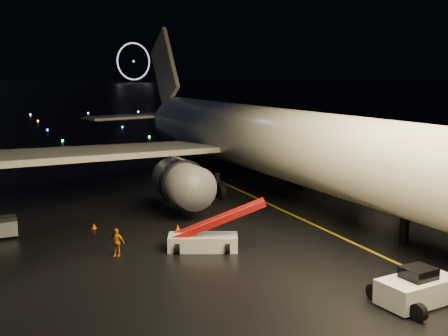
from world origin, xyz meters
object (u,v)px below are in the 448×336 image
at_px(belt_loader, 203,226).
at_px(crew_c, 116,242).
at_px(pushback_tug, 418,286).
at_px(baggage_cart_0, 3,227).
at_px(airliner, 251,102).

distance_m(belt_loader, crew_c, 6.08).
distance_m(pushback_tug, baggage_cart_0, 29.99).
bearing_deg(pushback_tug, airliner, 74.26).
relative_size(crew_c, baggage_cart_0, 1.01).
relative_size(belt_loader, crew_c, 3.70).
xyz_separation_m(crew_c, baggage_cart_0, (-7.04, 7.60, -0.16)).
height_order(belt_loader, crew_c, belt_loader).
xyz_separation_m(airliner, crew_c, (-17.98, -16.63, -8.46)).
height_order(pushback_tug, crew_c, pushback_tug).
distance_m(belt_loader, baggage_cart_0, 15.61).
xyz_separation_m(belt_loader, baggage_cart_0, (-12.99, 8.61, -0.92)).
bearing_deg(belt_loader, pushback_tug, -38.92).
bearing_deg(crew_c, airliner, 77.93).
relative_size(airliner, baggage_cart_0, 34.69).
bearing_deg(baggage_cart_0, pushback_tug, -52.16).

